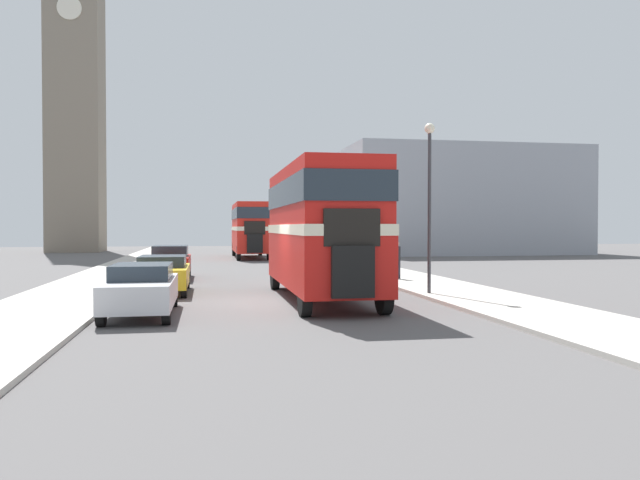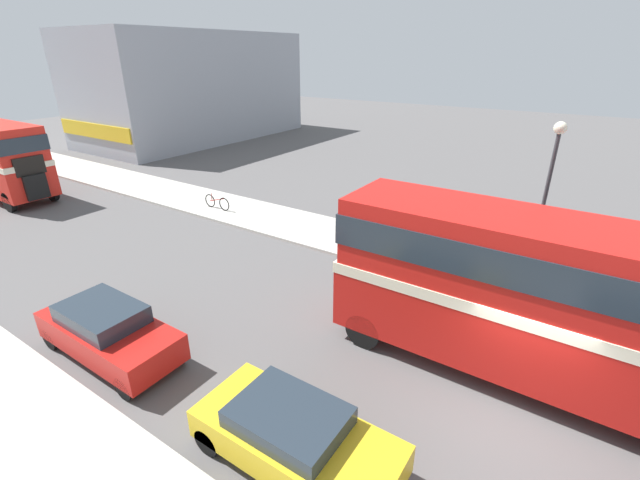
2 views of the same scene
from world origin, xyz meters
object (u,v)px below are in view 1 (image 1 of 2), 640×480
Objects in this scene: bus_distant at (250,226)px; bicycle_on_pavement at (351,260)px; pedestrian_walking at (397,258)px; church_tower at (75,51)px; double_decker_bus at (320,222)px; street_lamp at (429,182)px; car_parked_far at (170,262)px; car_parked_near at (142,288)px; car_parked_mid at (162,273)px.

bus_distant is 5.54× the size of bicycle_on_pavement.
church_tower reaches higher than pedestrian_walking.
street_lamp is (3.89, 0.30, 1.40)m from double_decker_bus.
double_decker_bus is 5.37× the size of bicycle_on_pavement.
pedestrian_walking is (9.90, -3.14, 0.26)m from car_parked_far.
bus_distant is at bearing 90.72° from double_decker_bus.
car_parked_near reaches higher than bicycle_on_pavement.
bicycle_on_pavement is at bearing -53.19° from church_tower.
bus_distant is 27.42m from church_tower.
car_parked_near is at bearing -118.98° from bicycle_on_pavement.
car_parked_far is 10.39m from pedestrian_walking.
bicycle_on_pavement is at bearing 87.05° from street_lamp.
double_decker_bus is at bearing -175.54° from street_lamp.
double_decker_bus is at bearing -106.73° from bicycle_on_pavement.
car_parked_near is at bearing -162.22° from street_lamp.
street_lamp is at bearing -16.52° from car_parked_mid.
car_parked_far is at bearing -148.01° from bicycle_on_pavement.
church_tower is at bearing 107.54° from car_parked_far.
street_lamp is (4.25, -28.19, 1.45)m from bus_distant.
pedestrian_walking is (4.92, -22.33, -1.46)m from bus_distant.
car_parked_mid is 10.32m from pedestrian_walking.
church_tower is (-10.66, 46.01, 18.65)m from car_parked_near.
car_parked_mid is (0.16, 5.70, -0.01)m from car_parked_near.
car_parked_mid is 2.59× the size of pedestrian_walking.
car_parked_near is 5.71m from car_parked_mid.
church_tower is at bearing 110.37° from double_decker_bus.
pedestrian_walking is at bearing 53.54° from double_decker_bus.
bus_distant is at bearing 80.77° from car_parked_near.
street_lamp reaches higher than car_parked_far.
double_decker_bus is 16.39m from bicycle_on_pavement.
car_parked_far is at bearing -104.55° from bus_distant.
car_parked_far reaches higher than bicycle_on_pavement.
car_parked_near is 0.76× the size of street_lamp.
car_parked_far is 2.49× the size of bicycle_on_pavement.
car_parked_mid is (-5.26, 3.02, -1.84)m from double_decker_bus.
pedestrian_walking is 0.94× the size of bicycle_on_pavement.
car_parked_mid is 0.73× the size of street_lamp.
bicycle_on_pavement is 15.67m from street_lamp.
car_parked_far is at bearing -72.46° from church_tower.
double_decker_bus is 2.21× the size of car_parked_mid.
bus_distant reaches higher than pedestrian_walking.
double_decker_bus reaches higher than car_parked_mid.
bus_distant reaches higher than car_parked_mid.
double_decker_bus reaches higher than bus_distant.
car_parked_mid is (-4.91, -25.48, -1.79)m from bus_distant.
bus_distant is 22.91m from pedestrian_walking.
car_parked_far is at bearing 90.66° from car_parked_mid.
car_parked_mid is 6.29m from car_parked_far.
bicycle_on_pavement is (0.12, 9.40, -0.57)m from pedestrian_walking.
car_parked_far is at bearing 135.70° from street_lamp.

